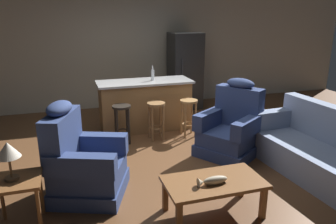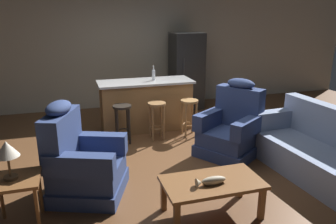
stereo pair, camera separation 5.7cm
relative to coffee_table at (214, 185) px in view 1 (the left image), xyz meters
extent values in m
plane|color=brown|center=(-0.04, 1.70, -0.36)|extent=(12.00, 12.00, 0.00)
cube|color=#A89E89|center=(-0.04, 4.82, 0.94)|extent=(12.00, 0.05, 2.60)
cube|color=brown|center=(0.00, 0.00, 0.04)|extent=(1.10, 0.60, 0.04)
cube|color=brown|center=(-0.49, -0.24, -0.17)|extent=(0.06, 0.06, 0.38)
cube|color=brown|center=(0.49, -0.24, -0.17)|extent=(0.06, 0.06, 0.38)
cube|color=brown|center=(-0.49, 0.24, -0.17)|extent=(0.06, 0.06, 0.38)
cube|color=brown|center=(0.49, 0.24, -0.17)|extent=(0.06, 0.06, 0.38)
cube|color=#4C3823|center=(-0.02, -0.07, 0.06)|extent=(0.22, 0.07, 0.01)
ellipsoid|color=tan|center=(-0.02, -0.07, 0.10)|extent=(0.28, 0.09, 0.09)
cone|color=tan|center=(-0.19, -0.07, 0.10)|extent=(0.06, 0.10, 0.10)
cube|color=#8493B2|center=(1.75, 0.48, -0.26)|extent=(0.96, 1.95, 0.20)
cube|color=#8493B2|center=(1.75, 0.48, -0.05)|extent=(0.96, 1.95, 0.22)
cube|color=#8493B2|center=(2.07, 0.50, 0.32)|extent=(0.32, 1.91, 0.52)
cube|color=#8493B2|center=(1.70, 1.32, 0.20)|extent=(0.85, 0.25, 0.28)
cube|color=navy|center=(-1.28, 0.85, -0.27)|extent=(1.09, 1.09, 0.18)
cube|color=navy|center=(-1.28, 0.85, -0.06)|extent=(1.02, 0.99, 0.24)
cube|color=navy|center=(-1.56, 0.96, 0.38)|extent=(0.50, 0.79, 0.64)
ellipsoid|color=navy|center=(-1.56, 0.96, 0.76)|extent=(0.41, 0.53, 0.16)
cube|color=navy|center=(-1.15, 1.15, 0.19)|extent=(0.81, 0.46, 0.26)
cube|color=navy|center=(-1.39, 0.54, 0.19)|extent=(0.81, 0.46, 0.26)
cube|color=navy|center=(0.92, 1.42, -0.27)|extent=(1.16, 1.16, 0.18)
cube|color=navy|center=(0.92, 1.42, -0.06)|extent=(1.08, 1.07, 0.24)
cube|color=navy|center=(1.17, 1.58, 0.38)|extent=(0.62, 0.76, 0.64)
ellipsoid|color=navy|center=(1.17, 1.58, 0.76)|extent=(0.48, 0.53, 0.16)
cube|color=navy|center=(1.09, 1.13, 0.19)|extent=(0.76, 0.59, 0.26)
cube|color=navy|center=(0.72, 1.68, 0.19)|extent=(0.76, 0.59, 0.26)
cube|color=brown|center=(-2.03, 0.39, 0.18)|extent=(0.48, 0.48, 0.04)
cylinder|color=brown|center=(-1.83, 0.19, -0.10)|extent=(0.04, 0.04, 0.52)
cylinder|color=brown|center=(-2.23, 0.59, -0.10)|extent=(0.04, 0.04, 0.52)
cylinder|color=brown|center=(-1.83, 0.59, -0.10)|extent=(0.04, 0.04, 0.52)
cylinder|color=#4C3823|center=(-2.07, 0.41, 0.21)|extent=(0.14, 0.14, 0.03)
cylinder|color=#4C3823|center=(-2.07, 0.41, 0.34)|extent=(0.02, 0.02, 0.22)
cone|color=beige|center=(-2.07, 0.41, 0.53)|extent=(0.24, 0.24, 0.16)
cube|color=olive|center=(-0.04, 3.05, 0.09)|extent=(1.71, 0.63, 0.91)
cube|color=#B2B2B2|center=(-0.04, 3.05, 0.57)|extent=(1.80, 0.70, 0.04)
cylinder|color=black|center=(-0.60, 2.42, 0.30)|extent=(0.32, 0.32, 0.04)
torus|color=black|center=(-0.60, 2.42, -0.14)|extent=(0.23, 0.23, 0.02)
cylinder|color=black|center=(-0.70, 2.32, -0.04)|extent=(0.04, 0.04, 0.64)
cylinder|color=black|center=(-0.50, 2.32, -0.04)|extent=(0.04, 0.04, 0.64)
cylinder|color=black|center=(-0.70, 2.52, -0.04)|extent=(0.04, 0.04, 0.64)
cylinder|color=black|center=(-0.50, 2.52, -0.04)|extent=(0.04, 0.04, 0.64)
cylinder|color=olive|center=(0.01, 2.42, 0.30)|extent=(0.32, 0.32, 0.04)
torus|color=olive|center=(0.01, 2.42, -0.14)|extent=(0.23, 0.23, 0.02)
cylinder|color=olive|center=(-0.09, 2.32, -0.04)|extent=(0.04, 0.04, 0.64)
cylinder|color=olive|center=(0.11, 2.32, -0.04)|extent=(0.04, 0.04, 0.64)
cylinder|color=olive|center=(-0.09, 2.52, -0.04)|extent=(0.04, 0.04, 0.64)
cylinder|color=olive|center=(0.11, 2.52, -0.04)|extent=(0.04, 0.04, 0.64)
cylinder|color=#A87A47|center=(0.63, 2.42, 0.30)|extent=(0.32, 0.32, 0.04)
torus|color=#A87A47|center=(0.63, 2.42, -0.14)|extent=(0.23, 0.23, 0.02)
cylinder|color=#A87A47|center=(0.53, 2.32, -0.04)|extent=(0.04, 0.04, 0.64)
cylinder|color=#A87A47|center=(0.73, 2.32, -0.04)|extent=(0.04, 0.04, 0.64)
cylinder|color=#A87A47|center=(0.53, 2.52, -0.04)|extent=(0.04, 0.04, 0.64)
cylinder|color=#A87A47|center=(0.73, 2.52, -0.04)|extent=(0.04, 0.04, 0.64)
cube|color=black|center=(1.23, 4.25, 0.52)|extent=(0.70, 0.66, 1.76)
cylinder|color=#333338|center=(1.03, 3.90, 0.60)|extent=(0.02, 0.02, 0.50)
cylinder|color=silver|center=(0.13, 3.06, 0.68)|extent=(0.06, 0.06, 0.20)
cylinder|color=silver|center=(0.13, 3.06, 0.83)|extent=(0.02, 0.02, 0.08)
camera|label=1|loc=(-1.45, -2.93, 1.83)|focal=35.00mm
camera|label=2|loc=(-1.40, -2.94, 1.83)|focal=35.00mm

